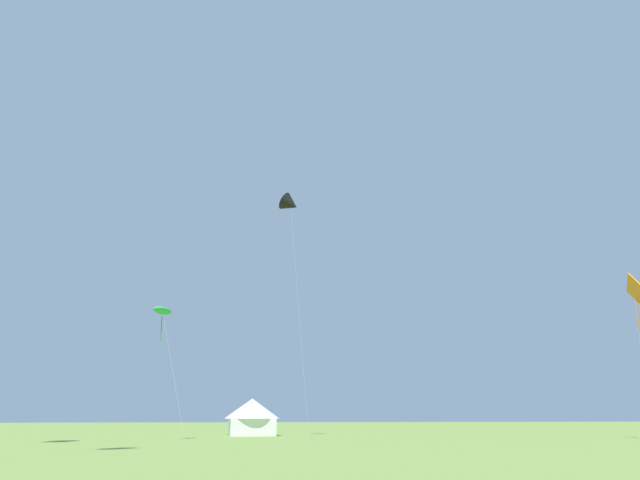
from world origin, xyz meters
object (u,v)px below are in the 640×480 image
Objects in this scene: kite_black_delta at (291,204)px; festival_tent_center at (252,415)px; kite_green_parafoil at (162,311)px; kite_orange_diamond at (635,292)px.

kite_black_delta is 4.24× the size of festival_tent_center.
kite_orange_diamond is (37.85, -5.13, 1.88)m from kite_green_parafoil.
kite_green_parafoil is at bearing 172.29° from kite_orange_diamond.
festival_tent_center is (-29.60, 16.77, -9.70)m from kite_orange_diamond.
festival_tent_center is at bearing 54.69° from kite_green_parafoil.
kite_green_parafoil reaches higher than festival_tent_center.
kite_black_delta reaches higher than kite_green_parafoil.
kite_green_parafoil is at bearing -153.83° from kite_black_delta.
kite_black_delta reaches higher than kite_orange_diamond.
kite_black_delta is at bearing 26.17° from kite_green_parafoil.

